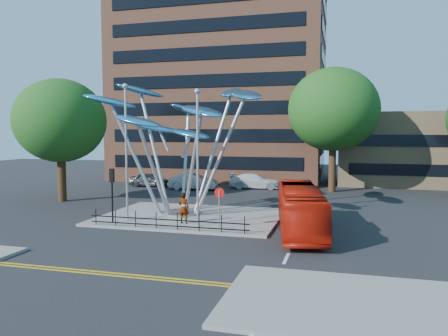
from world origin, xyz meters
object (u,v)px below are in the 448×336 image
(no_entry_sign_island, at_px, (219,201))
(parked_car_left, at_px, (150,180))
(leaf_sculpture, at_px, (179,117))
(parked_car_mid, at_px, (193,182))
(red_bus, at_px, (300,209))
(street_lamp_right, at_px, (198,145))
(tree_left, at_px, (60,121))
(pedestrian, at_px, (184,208))
(parked_car_right, at_px, (255,181))
(traffic_light_island, at_px, (112,184))
(tree_right, at_px, (333,110))
(street_lamp_left, at_px, (126,140))

(no_entry_sign_island, bearing_deg, parked_car_left, 125.11)
(leaf_sculpture, xyz_separation_m, parked_car_mid, (-3.62, 13.24, -6.05))
(red_bus, bearing_deg, street_lamp_right, 176.91)
(tree_left, bearing_deg, no_entry_sign_island, -25.07)
(pedestrian, height_order, parked_car_right, pedestrian)
(traffic_light_island, bearing_deg, tree_left, 140.19)
(no_entry_sign_island, bearing_deg, parked_car_mid, 113.82)
(tree_right, xyz_separation_m, leaf_sculpture, (-10.07, -15.32, -1.16))
(traffic_light_island, relative_size, parked_car_left, 0.78)
(street_lamp_right, bearing_deg, no_entry_sign_island, -17.87)
(red_bus, height_order, parked_car_right, red_bus)
(tree_left, relative_size, street_lamp_right, 1.24)
(street_lamp_right, relative_size, no_entry_sign_island, 3.39)
(tree_right, relative_size, no_entry_sign_island, 4.94)
(parked_car_mid, xyz_separation_m, parked_car_right, (5.88, 2.68, -0.05))
(tree_left, xyz_separation_m, street_lamp_right, (14.50, -7.00, -1.70))
(traffic_light_island, xyz_separation_m, no_entry_sign_island, (7.00, 0.02, -0.80))
(tree_left, bearing_deg, leaf_sculpture, -15.55)
(leaf_sculpture, xyz_separation_m, traffic_light_island, (-2.93, -4.18, -4.26))
(tree_left, bearing_deg, street_lamp_right, -25.77)
(street_lamp_right, distance_m, traffic_light_island, 6.05)
(parked_car_mid, bearing_deg, parked_car_right, -69.24)
(tree_right, distance_m, no_entry_sign_island, 21.31)
(tree_left, height_order, no_entry_sign_island, tree_left)
(street_lamp_right, bearing_deg, traffic_light_island, -174.81)
(parked_car_mid, bearing_deg, pedestrian, -166.54)
(leaf_sculpture, bearing_deg, street_lamp_right, -55.09)
(street_lamp_right, relative_size, parked_car_right, 1.55)
(parked_car_left, bearing_deg, no_entry_sign_island, -146.89)
(tree_right, relative_size, tree_left, 1.17)
(no_entry_sign_island, xyz_separation_m, pedestrian, (-2.59, 0.96, -0.69))
(tree_right, distance_m, leaf_sculpture, 18.37)
(tree_right, distance_m, pedestrian, 21.56)
(tree_left, distance_m, street_lamp_right, 16.19)
(parked_car_mid, bearing_deg, parked_car_left, 73.64)
(red_bus, xyz_separation_m, pedestrian, (-7.19, -0.18, -0.24))
(traffic_light_island, height_order, pedestrian, traffic_light_island)
(parked_car_left, bearing_deg, leaf_sculpture, -150.03)
(street_lamp_left, xyz_separation_m, parked_car_left, (-6.59, 17.63, -4.61))
(parked_car_mid, bearing_deg, no_entry_sign_island, -159.92)
(leaf_sculpture, bearing_deg, tree_right, 56.69)
(parked_car_mid, bearing_deg, street_lamp_right, -163.67)
(tree_left, distance_m, traffic_light_island, 12.44)
(no_entry_sign_island, bearing_deg, red_bus, 13.91)
(street_lamp_left, xyz_separation_m, parked_car_mid, (-1.18, 16.42, -4.53))
(traffic_light_island, bearing_deg, parked_car_right, 75.52)
(tree_left, distance_m, parked_car_mid, 14.26)
(leaf_sculpture, bearing_deg, no_entry_sign_island, -45.67)
(street_lamp_left, xyz_separation_m, red_bus, (11.10, 0.16, -3.99))
(no_entry_sign_island, relative_size, red_bus, 0.25)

